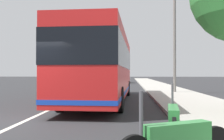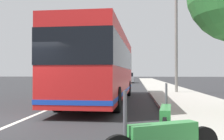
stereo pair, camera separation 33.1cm
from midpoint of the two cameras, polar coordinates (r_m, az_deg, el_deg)
The scene contains 11 objects.
ground_plane at distance 8.55m, azimuth -19.12°, elevation -10.90°, with size 220.00×220.00×0.00m, color #2D2D30.
sidewalk_curb at distance 17.97m, azimuth 14.89°, elevation -5.34°, with size 110.00×3.60×0.14m, color #B2ADA3.
lane_divider_line at distance 18.06m, azimuth -5.80°, elevation -5.55°, with size 110.00×0.16×0.01m, color silver.
coach_bus at distance 13.59m, azimuth -1.51°, elevation 1.23°, with size 11.71×2.96×3.50m.
motorcycle_nearest_curb at distance 4.32m, azimuth 13.62°, elevation -14.81°, with size 1.05×1.99×1.25m.
motorcycle_far_end at distance 6.42m, azimuth 13.47°, elevation -10.17°, with size 2.31×0.42×1.24m.
car_far_distant at distance 51.53m, azimuth -0.76°, elevation -1.68°, with size 4.65×1.94×1.43m.
car_behind_bus at distance 40.61m, azimuth 3.70°, elevation -1.83°, with size 4.34×2.14×1.62m.
car_side_street at distance 38.44m, azimuth -2.55°, elevation -2.04°, with size 4.28×2.16×1.36m.
car_oncoming at distance 63.42m, azimuth 0.45°, elevation -1.51°, with size 4.41×1.90×1.48m.
utility_pole at distance 19.43m, azimuth 14.74°, elevation 7.11°, with size 0.21×0.21×8.34m, color slate.
Camera 2 is at (-7.65, -3.64, 1.51)m, focal length 40.61 mm.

